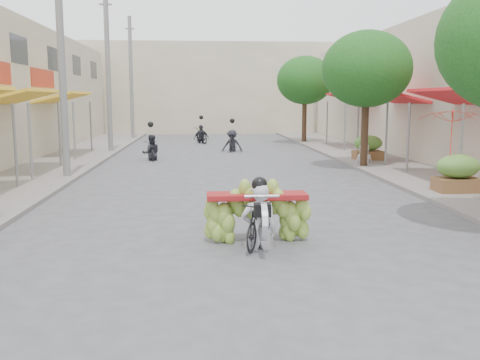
% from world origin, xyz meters
% --- Properties ---
extents(ground, '(120.00, 120.00, 0.00)m').
position_xyz_m(ground, '(0.00, 0.00, 0.00)').
color(ground, '#545459').
rests_on(ground, ground).
extents(sidewalk_left, '(4.00, 60.00, 0.12)m').
position_xyz_m(sidewalk_left, '(-7.00, 15.00, 0.06)').
color(sidewalk_left, gray).
rests_on(sidewalk_left, ground).
extents(sidewalk_right, '(4.00, 60.00, 0.12)m').
position_xyz_m(sidewalk_right, '(7.00, 15.00, 0.06)').
color(sidewalk_right, gray).
rests_on(sidewalk_right, ground).
extents(far_building, '(20.00, 6.00, 7.00)m').
position_xyz_m(far_building, '(0.00, 38.00, 3.50)').
color(far_building, '#C3B79A').
rests_on(far_building, ground).
extents(utility_pole_mid, '(0.60, 0.24, 8.00)m').
position_xyz_m(utility_pole_mid, '(-5.40, 12.00, 4.03)').
color(utility_pole_mid, slate).
rests_on(utility_pole_mid, ground).
extents(utility_pole_far, '(0.60, 0.24, 8.00)m').
position_xyz_m(utility_pole_far, '(-5.40, 21.00, 4.03)').
color(utility_pole_far, slate).
rests_on(utility_pole_far, ground).
extents(utility_pole_back, '(0.60, 0.24, 8.00)m').
position_xyz_m(utility_pole_back, '(-5.40, 30.00, 4.03)').
color(utility_pole_back, slate).
rests_on(utility_pole_back, ground).
extents(street_tree_mid, '(3.40, 3.40, 5.25)m').
position_xyz_m(street_tree_mid, '(5.40, 14.00, 3.78)').
color(street_tree_mid, '#3A2719').
rests_on(street_tree_mid, ground).
extents(street_tree_far, '(3.40, 3.40, 5.25)m').
position_xyz_m(street_tree_far, '(5.40, 26.00, 3.78)').
color(street_tree_far, '#3A2719').
rests_on(street_tree_far, ground).
extents(produce_crate_mid, '(1.20, 0.88, 1.16)m').
position_xyz_m(produce_crate_mid, '(6.20, 8.00, 0.71)').
color(produce_crate_mid, brown).
rests_on(produce_crate_mid, ground).
extents(produce_crate_far, '(1.20, 0.88, 1.16)m').
position_xyz_m(produce_crate_far, '(6.20, 16.00, 0.71)').
color(produce_crate_far, brown).
rests_on(produce_crate_far, ground).
extents(banana_motorbike, '(2.20, 1.75, 2.20)m').
position_xyz_m(banana_motorbike, '(0.12, 3.36, 0.74)').
color(banana_motorbike, black).
rests_on(banana_motorbike, ground).
extents(market_umbrella, '(2.33, 2.33, 1.68)m').
position_xyz_m(market_umbrella, '(5.91, 7.89, 2.44)').
color(market_umbrella, red).
rests_on(market_umbrella, ground).
extents(pedestrian, '(0.80, 0.51, 1.55)m').
position_xyz_m(pedestrian, '(5.73, 15.01, 0.89)').
color(pedestrian, silver).
rests_on(pedestrian, ground).
extents(bg_motorbike_a, '(0.87, 1.52, 1.95)m').
position_xyz_m(bg_motorbike_a, '(-3.07, 17.48, 0.78)').
color(bg_motorbike_a, black).
rests_on(bg_motorbike_a, ground).
extents(bg_motorbike_b, '(1.14, 1.88, 1.95)m').
position_xyz_m(bg_motorbike_b, '(0.73, 21.18, 0.83)').
color(bg_motorbike_b, black).
rests_on(bg_motorbike_b, ground).
extents(bg_motorbike_c, '(1.14, 1.80, 1.95)m').
position_xyz_m(bg_motorbike_c, '(-0.84, 26.51, 0.78)').
color(bg_motorbike_c, black).
rests_on(bg_motorbike_c, ground).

